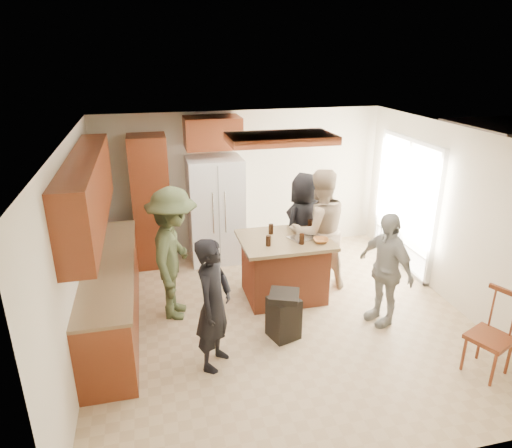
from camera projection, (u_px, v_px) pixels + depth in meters
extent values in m
plane|color=tan|center=(281.00, 319.00, 6.25)|extent=(5.00, 5.00, 0.00)
plane|color=white|center=(286.00, 136.00, 5.35)|extent=(5.00, 5.00, 0.00)
plane|color=beige|center=(243.00, 182.00, 8.06)|extent=(5.00, 0.00, 5.00)
plane|color=beige|center=(376.00, 354.00, 3.53)|extent=(5.00, 0.00, 5.00)
plane|color=beige|center=(75.00, 254.00, 5.25)|extent=(0.00, 5.00, 5.00)
plane|color=beige|center=(455.00, 219.00, 6.34)|extent=(0.00, 5.00, 5.00)
cube|color=white|center=(406.00, 205.00, 7.50)|extent=(0.02, 1.60, 2.10)
cube|color=white|center=(405.00, 205.00, 7.49)|extent=(0.08, 1.72, 2.10)
cube|color=maroon|center=(281.00, 138.00, 5.55)|extent=(1.30, 0.70, 0.10)
cube|color=white|center=(281.00, 143.00, 5.57)|extent=(1.10, 0.50, 0.02)
cube|color=olive|center=(475.00, 257.00, 8.23)|extent=(3.00, 3.00, 0.10)
cube|color=#593319|center=(495.00, 189.00, 8.55)|extent=(1.40, 1.60, 2.00)
imported|color=black|center=(214.00, 304.00, 5.09)|extent=(0.67, 0.71, 1.58)
imported|color=tan|center=(319.00, 230.00, 6.78)|extent=(0.94, 0.62, 1.87)
imported|color=black|center=(305.00, 226.00, 7.16)|extent=(0.99, 0.86, 1.71)
imported|color=#9C9A93|center=(385.00, 269.00, 5.94)|extent=(0.70, 1.00, 1.55)
imported|color=#394327|center=(174.00, 254.00, 6.04)|extent=(0.81, 1.28, 1.83)
cube|color=maroon|center=(112.00, 295.00, 5.97)|extent=(0.60, 3.00, 0.88)
cube|color=#846B4C|center=(108.00, 264.00, 5.80)|extent=(0.64, 3.00, 0.04)
cube|color=maroon|center=(88.00, 191.00, 5.43)|extent=(0.35, 3.00, 0.85)
cube|color=maroon|center=(151.00, 202.00, 7.50)|extent=(0.60, 0.60, 2.20)
cube|color=maroon|center=(212.00, 132.00, 7.33)|extent=(0.90, 0.60, 0.50)
cube|color=white|center=(216.00, 210.00, 7.73)|extent=(0.90, 0.72, 1.80)
cube|color=gray|center=(219.00, 217.00, 7.39)|extent=(0.01, 0.01, 1.71)
cylinder|color=silver|center=(213.00, 213.00, 7.32)|extent=(0.02, 0.02, 0.70)
cylinder|color=silver|center=(225.00, 212.00, 7.36)|extent=(0.02, 0.02, 0.70)
cube|color=#994527|center=(284.00, 269.00, 6.68)|extent=(1.10, 0.85, 0.88)
cube|color=#7C6447|center=(285.00, 240.00, 6.51)|extent=(1.28, 1.03, 0.05)
cube|color=silver|center=(303.00, 238.00, 6.51)|extent=(0.46, 0.40, 0.02)
imported|color=brown|center=(321.00, 241.00, 6.36)|extent=(0.26, 0.26, 0.05)
cylinder|color=black|center=(268.00, 241.00, 6.23)|extent=(0.07, 0.07, 0.15)
cylinder|color=black|center=(271.00, 229.00, 6.64)|extent=(0.07, 0.07, 0.15)
cylinder|color=black|center=(310.00, 225.00, 6.80)|extent=(0.07, 0.07, 0.15)
cylinder|color=black|center=(302.00, 239.00, 6.29)|extent=(0.07, 0.07, 0.15)
cube|color=black|center=(284.00, 318.00, 5.78)|extent=(0.43, 0.43, 0.55)
cube|color=black|center=(284.00, 296.00, 5.66)|extent=(0.47, 0.47, 0.08)
cube|color=maroon|center=(490.00, 338.00, 5.07)|extent=(0.55, 0.55, 0.05)
cylinder|color=maroon|center=(493.00, 369.00, 4.93)|extent=(0.05, 0.05, 0.44)
cylinder|color=maroon|center=(509.00, 357.00, 5.12)|extent=(0.05, 0.05, 0.44)
cylinder|color=maroon|center=(464.00, 353.00, 5.19)|extent=(0.05, 0.05, 0.44)
cylinder|color=maroon|center=(479.00, 343.00, 5.38)|extent=(0.05, 0.05, 0.44)
cube|color=maroon|center=(507.00, 292.00, 4.99)|extent=(0.20, 0.38, 0.05)
cylinder|color=maroon|center=(492.00, 307.00, 5.17)|extent=(0.03, 0.03, 0.50)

